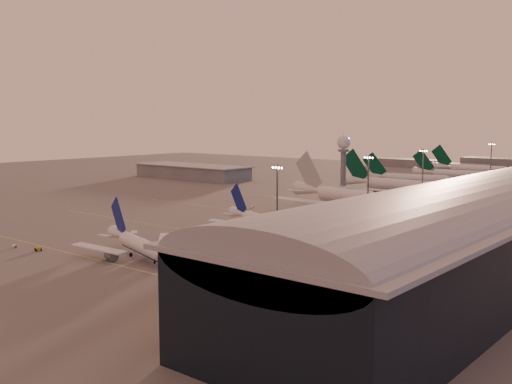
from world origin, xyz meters
The scene contains 25 objects.
ground centered at (0.00, 0.00, 0.00)m, with size 700.00×700.00×0.00m, color #4C4A4A.
taxiway_markings centered at (30.00, 56.00, 0.01)m, with size 180.00×185.25×0.02m.
hangar centered at (-120.00, 140.00, 4.32)m, with size 82.00×27.00×8.50m.
radar_tower centered at (5.00, 120.00, 20.95)m, with size 6.40×6.40×31.10m.
mast_a centered at (58.00, 0.00, 13.74)m, with size 3.60×0.56×25.00m.
mast_b centered at (55.00, 55.00, 13.74)m, with size 3.60×0.56×25.00m.
mast_c centered at (50.00, 110.00, 13.74)m, with size 3.60×0.56×25.00m.
mast_d centered at (48.00, 200.00, 13.74)m, with size 3.60×0.56×25.00m.
distant_horizon centered at (2.62, 325.14, 3.89)m, with size 165.00×37.50×9.00m.
narrowbody_near centered at (30.61, -26.11, 3.00)m, with size 36.86×28.98×14.82m.
narrowbody_mid centered at (30.96, 25.54, 2.96)m, with size 36.34×28.55×14.64m.
widebody_white centered at (31.02, 83.23, 4.07)m, with size 65.58×51.94×23.47m.
greentail_a centered at (23.89, 138.00, 3.99)m, with size 62.17×50.12×22.57m.
greentail_b centered at (10.26, 181.59, 3.35)m, with size 51.03×40.66×18.98m.
greentail_c centered at (19.50, 224.04, 3.39)m, with size 52.88×42.58×19.20m.
greentail_d centered at (14.03, 266.01, 3.63)m, with size 56.65×45.69×20.56m.
gsv_truck_a centered at (-6.23, -41.20, 0.97)m, with size 5.01×2.91×1.91m.
gsv_tug_near centered at (2.83, -39.24, 0.57)m, with size 3.40×4.37×1.10m.
gsv_catering_a centered at (60.10, -9.47, 2.03)m, with size 5.12×2.72×4.05m.
gsv_tug_mid centered at (13.66, 1.82, 0.48)m, with size 3.75×3.47×0.92m.
gsv_truck_b centered at (55.20, 39.01, 1.27)m, with size 6.44×3.19×2.49m.
gsv_truck_c centered at (-4.42, 63.73, 1.00)m, with size 5.15×3.43×1.96m.
gsv_catering_b centered at (54.64, 63.53, 2.13)m, with size 5.57×3.36×4.26m.
gsv_tug_far centered at (10.29, 100.11, 0.50)m, with size 3.84×3.84×0.97m.
gsv_tug_hangar centered at (55.26, 160.83, 0.48)m, with size 3.57×2.56×0.93m.
Camera 1 is at (156.76, -127.20, 36.77)m, focal length 42.00 mm.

